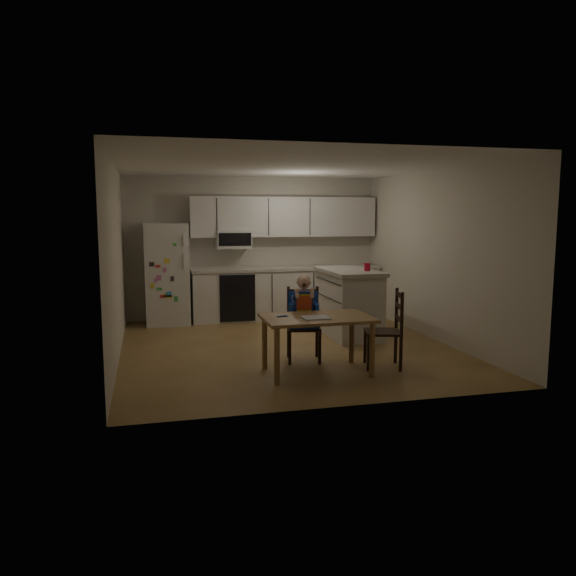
% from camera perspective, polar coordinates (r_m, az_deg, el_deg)
% --- Properties ---
extents(room, '(4.52, 5.01, 2.51)m').
position_cam_1_polar(room, '(8.17, -0.94, 3.29)').
color(room, olive).
rests_on(room, ground).
extents(refrigerator, '(0.72, 0.70, 1.70)m').
position_cam_1_polar(refrigerator, '(9.67, -12.21, 1.41)').
color(refrigerator, silver).
rests_on(refrigerator, ground).
extents(kitchen_run, '(3.37, 0.62, 2.15)m').
position_cam_1_polar(kitchen_run, '(10.03, -0.43, 1.95)').
color(kitchen_run, silver).
rests_on(kitchen_run, ground).
extents(kitchen_island, '(0.72, 1.38, 1.02)m').
position_cam_1_polar(kitchen_island, '(8.61, 6.16, -1.47)').
color(kitchen_island, silver).
rests_on(kitchen_island, ground).
extents(red_cup, '(0.09, 0.09, 0.11)m').
position_cam_1_polar(red_cup, '(8.39, 8.05, 2.13)').
color(red_cup, red).
rests_on(red_cup, kitchen_island).
extents(dining_table, '(1.25, 0.81, 0.67)m').
position_cam_1_polar(dining_table, '(6.54, 2.96, -3.70)').
color(dining_table, olive).
rests_on(dining_table, ground).
extents(napkin, '(0.30, 0.26, 0.01)m').
position_cam_1_polar(napkin, '(6.43, 2.82, -3.03)').
color(napkin, silver).
rests_on(napkin, dining_table).
extents(toddler_spoon, '(0.12, 0.06, 0.02)m').
position_cam_1_polar(toddler_spoon, '(6.50, -0.66, -2.88)').
color(toddler_spoon, blue).
rests_on(toddler_spoon, dining_table).
extents(chair_booster, '(0.48, 0.48, 1.09)m').
position_cam_1_polar(chair_booster, '(7.11, 1.59, -2.14)').
color(chair_booster, black).
rests_on(chair_booster, ground).
extents(chair_side, '(0.52, 0.52, 0.95)m').
position_cam_1_polar(chair_side, '(6.90, 10.41, -3.60)').
color(chair_side, black).
rests_on(chair_side, ground).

